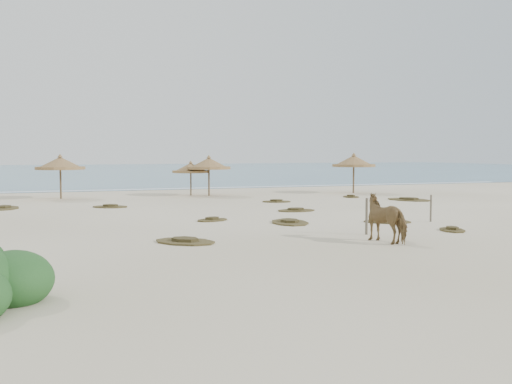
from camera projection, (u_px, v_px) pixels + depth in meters
ground at (244, 232)px, 21.69m from camera, size 160.00×160.00×0.00m
ocean at (99, 171)px, 92.21m from camera, size 200.00×100.00×0.01m
foam_line at (143, 190)px, 46.14m from camera, size 70.00×0.60×0.01m
palapa_2 at (60, 164)px, 36.79m from camera, size 3.81×3.81×2.92m
palapa_3 at (191, 168)px, 39.84m from camera, size 2.80×2.80×2.44m
palapa_4 at (209, 164)px, 39.38m from camera, size 3.58×3.58×2.84m
palapa_5 at (354, 162)px, 42.00m from camera, size 3.38×3.38×2.99m
horse at (388, 218)px, 19.18m from camera, size 1.40×2.08×1.61m
fence_post_near at (367, 216)px, 20.89m from camera, size 0.11×0.11×1.35m
fence_post_far at (431, 208)px, 24.76m from camera, size 0.09×0.09×1.18m
scrub_2 at (212, 220)px, 25.16m from camera, size 1.76×1.47×0.16m
scrub_3 at (296, 210)px, 29.28m from camera, size 2.05×1.38×0.16m
scrub_4 at (387, 221)px, 24.58m from camera, size 2.41×2.11×0.16m
scrub_5 at (409, 199)px, 35.92m from camera, size 2.94×3.42×0.16m
scrub_6 at (4, 208)px, 30.55m from camera, size 1.77×2.57×0.16m
scrub_7 at (276, 201)px, 34.55m from camera, size 2.02×1.63×0.16m
scrub_9 at (290, 222)px, 24.30m from camera, size 1.84×2.55×0.16m
scrub_10 at (351, 196)px, 38.27m from camera, size 1.36×1.79×0.16m
scrub_11 at (185, 241)px, 19.07m from camera, size 2.56×2.58×0.16m
scrub_12 at (452, 229)px, 21.93m from camera, size 1.34×1.63×0.16m
scrub_13 at (110, 206)px, 31.27m from camera, size 2.33×2.02×0.16m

